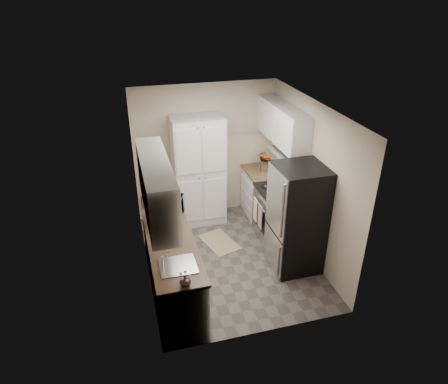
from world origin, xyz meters
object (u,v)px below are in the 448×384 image
object	(u,v)px
microwave	(169,209)
electric_range	(278,213)
refrigerator	(297,219)
wine_bottle	(151,200)
pantry_cabinet	(199,171)
toaster_oven	(268,164)

from	to	relation	value
microwave	electric_range	bearing A→B (deg)	-54.98
refrigerator	wine_bottle	world-z (taller)	refrigerator
electric_range	refrigerator	bearing A→B (deg)	-92.48
pantry_cabinet	refrigerator	size ratio (longest dim) A/B	1.18
electric_range	wine_bottle	xyz separation A→B (m)	(-2.11, -0.00, 0.57)
electric_range	refrigerator	distance (m)	0.88
microwave	refrigerator	bearing A→B (deg)	-79.02
refrigerator	microwave	bearing A→B (deg)	167.06
electric_range	refrigerator	size ratio (longest dim) A/B	0.66
microwave	toaster_oven	xyz separation A→B (m)	(2.01, 1.24, -0.05)
microwave	toaster_oven	world-z (taller)	microwave
electric_range	refrigerator	world-z (taller)	refrigerator
refrigerator	toaster_oven	xyz separation A→B (m)	(0.15, 1.67, 0.17)
microwave	toaster_oven	bearing A→B (deg)	-34.48
refrigerator	toaster_oven	world-z (taller)	refrigerator
microwave	pantry_cabinet	bearing A→B (deg)	-5.18
refrigerator	wine_bottle	distance (m)	2.24
refrigerator	electric_range	bearing A→B (deg)	87.52
microwave	wine_bottle	bearing A→B (deg)	54.63
pantry_cabinet	microwave	size ratio (longest dim) A/B	3.90
pantry_cabinet	toaster_oven	world-z (taller)	pantry_cabinet
wine_bottle	toaster_oven	size ratio (longest dim) A/B	0.80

